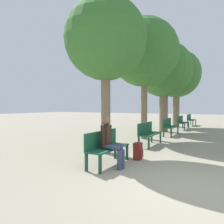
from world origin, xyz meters
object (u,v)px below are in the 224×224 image
at_px(bench_row_0, 106,145).
at_px(bench_row_2, 169,125).
at_px(tree_row_0, 106,40).
at_px(tree_row_2, 164,70).
at_px(bench_row_1, 148,132).
at_px(bench_row_4, 191,119).
at_px(person_seated, 110,140).
at_px(tree_row_3, 176,74).
at_px(backpack, 138,151).
at_px(bench_row_3, 182,122).
at_px(tree_row_1, 144,53).

height_order(bench_row_0, bench_row_2, same).
relative_size(tree_row_0, tree_row_2, 0.93).
distance_m(bench_row_1, bench_row_2, 3.35).
relative_size(bench_row_4, person_seated, 1.18).
height_order(tree_row_3, backpack, tree_row_3).
bearing_deg(tree_row_2, tree_row_0, -90.00).
xyz_separation_m(bench_row_2, bench_row_4, (0.00, 6.70, 0.00)).
height_order(bench_row_2, backpack, bench_row_2).
height_order(tree_row_0, person_seated, tree_row_0).
bearing_deg(person_seated, bench_row_1, 93.87).
height_order(bench_row_3, bench_row_4, same).
bearing_deg(tree_row_0, bench_row_2, 81.94).
xyz_separation_m(bench_row_4, tree_row_1, (-0.77, -8.48, 3.59)).
height_order(tree_row_2, tree_row_3, tree_row_3).
bearing_deg(tree_row_0, tree_row_2, 90.00).
height_order(bench_row_4, tree_row_3, tree_row_3).
distance_m(bench_row_1, tree_row_2, 5.97).
xyz_separation_m(tree_row_3, backpack, (1.31, -10.70, -3.73)).
distance_m(bench_row_2, bench_row_4, 6.70).
bearing_deg(bench_row_0, tree_row_2, 95.28).
relative_size(bench_row_4, tree_row_0, 0.30).
relative_size(bench_row_2, bench_row_4, 1.00).
relative_size(bench_row_0, tree_row_1, 0.27).
bearing_deg(bench_row_3, bench_row_0, -90.00).
bearing_deg(bench_row_1, tree_row_2, 98.81).
bearing_deg(tree_row_1, tree_row_2, 90.00).
bearing_deg(tree_row_2, person_seated, -83.23).
bearing_deg(bench_row_3, bench_row_1, -90.00).
relative_size(bench_row_2, tree_row_1, 0.27).
bearing_deg(tree_row_0, tree_row_3, 90.00).
bearing_deg(tree_row_3, bench_row_0, -86.24).
bearing_deg(bench_row_0, backpack, 60.20).
xyz_separation_m(tree_row_2, backpack, (1.31, -7.33, -3.56)).
height_order(bench_row_1, tree_row_0, tree_row_0).
xyz_separation_m(bench_row_0, bench_row_1, (0.00, 3.35, 0.00)).
bearing_deg(person_seated, bench_row_2, 91.99).
bearing_deg(person_seated, tree_row_2, 96.77).
bearing_deg(bench_row_4, tree_row_3, -113.71).
xyz_separation_m(bench_row_0, bench_row_2, (0.00, 6.70, 0.00)).
bearing_deg(bench_row_0, tree_row_0, 120.59).
xyz_separation_m(tree_row_0, tree_row_1, (0.00, 3.62, 0.35)).
height_order(bench_row_2, tree_row_3, tree_row_3).
bearing_deg(bench_row_2, bench_row_1, -90.00).
relative_size(tree_row_0, tree_row_3, 0.90).
xyz_separation_m(bench_row_3, tree_row_2, (-0.77, -1.76, 3.27)).
height_order(bench_row_3, tree_row_2, tree_row_2).
bearing_deg(bench_row_2, backpack, -84.55).
bearing_deg(bench_row_3, tree_row_0, -95.00).
xyz_separation_m(bench_row_3, person_seated, (0.24, -10.22, 0.17)).
relative_size(bench_row_1, person_seated, 1.18).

